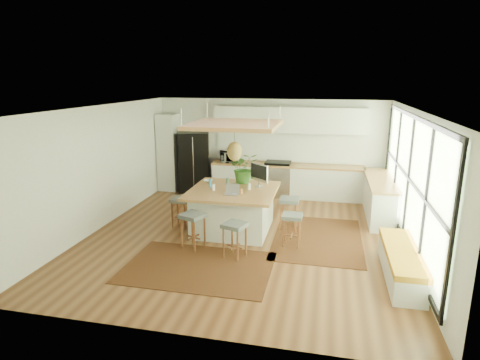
% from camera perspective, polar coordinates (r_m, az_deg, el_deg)
% --- Properties ---
extents(floor, '(7.00, 7.00, 0.00)m').
position_cam_1_polar(floor, '(8.66, 0.58, -7.94)').
color(floor, '#512C17').
rests_on(floor, ground).
extents(ceiling, '(7.00, 7.00, 0.00)m').
position_cam_1_polar(ceiling, '(8.04, 0.63, 10.17)').
color(ceiling, white).
rests_on(ceiling, ground).
extents(wall_back, '(6.50, 0.00, 6.50)m').
position_cam_1_polar(wall_back, '(11.63, 4.17, 4.71)').
color(wall_back, silver).
rests_on(wall_back, ground).
extents(wall_front, '(6.50, 0.00, 6.50)m').
position_cam_1_polar(wall_front, '(5.03, -7.70, -8.38)').
color(wall_front, silver).
rests_on(wall_front, ground).
extents(wall_left, '(0.00, 7.00, 7.00)m').
position_cam_1_polar(wall_left, '(9.45, -19.07, 1.72)').
color(wall_left, silver).
rests_on(wall_left, ground).
extents(wall_right, '(0.00, 7.00, 7.00)m').
position_cam_1_polar(wall_right, '(8.24, 23.31, -0.43)').
color(wall_right, silver).
rests_on(wall_right, ground).
extents(window_wall, '(0.10, 6.20, 2.60)m').
position_cam_1_polar(window_wall, '(8.22, 23.14, -0.09)').
color(window_wall, black).
rests_on(window_wall, wall_right).
extents(pantry, '(0.55, 0.60, 2.25)m').
position_cam_1_polar(pantry, '(12.14, -10.02, 3.86)').
color(pantry, silver).
rests_on(pantry, floor).
extents(back_counter_base, '(4.20, 0.60, 0.88)m').
position_cam_1_polar(back_counter_base, '(11.44, 6.58, -0.16)').
color(back_counter_base, silver).
rests_on(back_counter_base, floor).
extents(back_counter_top, '(4.24, 0.64, 0.05)m').
position_cam_1_polar(back_counter_top, '(11.34, 6.64, 2.09)').
color(back_counter_top, '#905E33').
rests_on(back_counter_top, back_counter_base).
extents(backsplash, '(4.20, 0.02, 0.80)m').
position_cam_1_polar(backsplash, '(11.54, 6.86, 4.58)').
color(backsplash, white).
rests_on(backsplash, wall_back).
extents(upper_cabinets, '(4.20, 0.34, 0.70)m').
position_cam_1_polar(upper_cabinets, '(11.28, 6.90, 8.45)').
color(upper_cabinets, silver).
rests_on(upper_cabinets, wall_back).
extents(range, '(0.76, 0.62, 1.00)m').
position_cam_1_polar(range, '(11.45, 5.34, 0.19)').
color(range, '#A5A5AA').
rests_on(range, floor).
extents(right_counter_base, '(0.60, 2.50, 0.88)m').
position_cam_1_polar(right_counter_base, '(10.33, 19.12, -2.47)').
color(right_counter_base, silver).
rests_on(right_counter_base, floor).
extents(right_counter_top, '(0.64, 2.54, 0.05)m').
position_cam_1_polar(right_counter_top, '(10.21, 19.32, 0.01)').
color(right_counter_top, '#905E33').
rests_on(right_counter_top, right_counter_base).
extents(window_bench, '(0.52, 2.00, 0.50)m').
position_cam_1_polar(window_bench, '(7.42, 21.82, -10.88)').
color(window_bench, silver).
rests_on(window_bench, floor).
extents(ceiling_panel, '(1.86, 1.86, 0.80)m').
position_cam_1_polar(ceiling_panel, '(8.56, -0.80, 6.04)').
color(ceiling_panel, '#905E33').
rests_on(ceiling_panel, ceiling).
extents(rug_near, '(2.60, 1.80, 0.01)m').
position_cam_1_polar(rug_near, '(7.37, -5.94, -12.15)').
color(rug_near, black).
rests_on(rug_near, floor).
extents(rug_right, '(1.80, 2.60, 0.01)m').
position_cam_1_polar(rug_right, '(8.69, 10.93, -8.10)').
color(rug_right, black).
rests_on(rug_right, floor).
extents(fridge, '(1.02, 0.88, 1.75)m').
position_cam_1_polar(fridge, '(11.90, -6.51, 2.79)').
color(fridge, black).
rests_on(fridge, floor).
extents(island, '(1.85, 1.85, 0.93)m').
position_cam_1_polar(island, '(8.85, -0.97, -4.25)').
color(island, '#905E33').
rests_on(island, floor).
extents(stool_near_left, '(0.54, 0.54, 0.71)m').
position_cam_1_polar(stool_near_left, '(8.03, -6.63, -7.15)').
color(stool_near_left, '#474D4E').
rests_on(stool_near_left, floor).
extents(stool_near_right, '(0.50, 0.50, 0.67)m').
position_cam_1_polar(stool_near_right, '(7.59, -0.75, -8.38)').
color(stool_near_right, '#474D4E').
rests_on(stool_near_right, floor).
extents(stool_right_front, '(0.40, 0.40, 0.66)m').
position_cam_1_polar(stool_right_front, '(8.15, 7.35, -6.85)').
color(stool_right_front, '#474D4E').
rests_on(stool_right_front, floor).
extents(stool_right_back, '(0.42, 0.42, 0.71)m').
position_cam_1_polar(stool_right_back, '(9.03, 6.94, -4.71)').
color(stool_right_back, '#474D4E').
rests_on(stool_right_back, floor).
extents(stool_left_side, '(0.42, 0.42, 0.67)m').
position_cam_1_polar(stool_left_side, '(9.19, -8.34, -4.42)').
color(stool_left_side, '#474D4E').
rests_on(stool_left_side, floor).
extents(laptop, '(0.32, 0.34, 0.23)m').
position_cam_1_polar(laptop, '(8.30, -1.25, -1.28)').
color(laptop, '#A5A5AA').
rests_on(laptop, island).
extents(monitor, '(0.57, 0.52, 0.53)m').
position_cam_1_polar(monitor, '(8.87, 2.71, 0.66)').
color(monitor, '#A5A5AA').
rests_on(monitor, island).
extents(microwave, '(0.62, 0.44, 0.38)m').
position_cam_1_polar(microwave, '(11.53, -1.46, 3.47)').
color(microwave, '#A5A5AA').
rests_on(microwave, back_counter_top).
extents(island_plant, '(0.86, 0.89, 0.54)m').
position_cam_1_polar(island_plant, '(9.21, 0.55, 1.26)').
color(island_plant, '#1E4C19').
rests_on(island_plant, island).
extents(island_bowl, '(0.22, 0.22, 0.05)m').
position_cam_1_polar(island_bowl, '(9.36, -4.52, -0.13)').
color(island_bowl, silver).
rests_on(island_bowl, island).
extents(island_bottle_0, '(0.07, 0.07, 0.19)m').
position_cam_1_polar(island_bottle_0, '(8.92, -4.28, -0.38)').
color(island_bottle_0, '#308CC2').
rests_on(island_bottle_0, island).
extents(island_bottle_1, '(0.07, 0.07, 0.19)m').
position_cam_1_polar(island_bottle_1, '(8.65, -3.80, -0.85)').
color(island_bottle_1, white).
rests_on(island_bottle_1, island).
extents(island_bottle_2, '(0.07, 0.07, 0.19)m').
position_cam_1_polar(island_bottle_2, '(8.35, 0.20, -1.36)').
color(island_bottle_2, '#A35F36').
rests_on(island_bottle_2, island).
extents(island_bottle_3, '(0.07, 0.07, 0.19)m').
position_cam_1_polar(island_bottle_3, '(8.66, 1.34, -0.79)').
color(island_bottle_3, silver).
rests_on(island_bottle_3, island).
extents(island_bottle_4, '(0.07, 0.07, 0.19)m').
position_cam_1_polar(island_bottle_4, '(8.97, -1.86, -0.27)').
color(island_bottle_4, '#447252').
rests_on(island_bottle_4, island).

